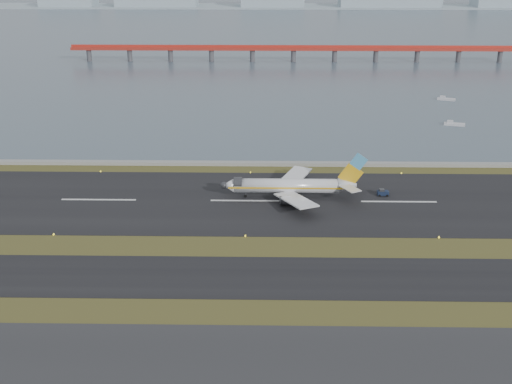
% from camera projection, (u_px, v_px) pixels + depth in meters
% --- Properties ---
extents(ground, '(1000.00, 1000.00, 0.00)m').
position_uv_depth(ground, '(244.00, 251.00, 142.53)').
color(ground, '#384117').
rests_on(ground, ground).
extents(taxiway_strip, '(1000.00, 18.00, 0.10)m').
position_uv_depth(taxiway_strip, '(242.00, 277.00, 131.31)').
color(taxiway_strip, black).
rests_on(taxiway_strip, ground).
extents(runway_strip, '(1000.00, 45.00, 0.10)m').
position_uv_depth(runway_strip, '(248.00, 201.00, 170.51)').
color(runway_strip, black).
rests_on(runway_strip, ground).
extents(seawall, '(1000.00, 2.50, 1.00)m').
position_uv_depth(seawall, '(251.00, 164.00, 198.35)').
color(seawall, gray).
rests_on(seawall, ground).
extents(bay_water, '(1400.00, 800.00, 1.30)m').
position_uv_depth(bay_water, '(262.00, 22.00, 571.86)').
color(bay_water, '#435361').
rests_on(bay_water, ground).
extents(red_pier, '(260.00, 5.00, 10.20)m').
position_uv_depth(red_pier, '(294.00, 49.00, 372.91)').
color(red_pier, red).
rests_on(red_pier, ground).
extents(far_shoreline, '(1400.00, 80.00, 60.50)m').
position_uv_depth(far_shoreline, '(276.00, 1.00, 718.78)').
color(far_shoreline, '#98AAB4').
rests_on(far_shoreline, ground).
extents(airliner, '(38.52, 32.89, 12.80)m').
position_uv_depth(airliner, '(292.00, 186.00, 171.41)').
color(airliner, white).
rests_on(airliner, ground).
extents(pushback_tug, '(3.04, 1.82, 1.94)m').
position_uv_depth(pushback_tug, '(383.00, 193.00, 173.77)').
color(pushback_tug, '#141E37').
rests_on(pushback_tug, ground).
extents(workboat_near, '(8.00, 4.32, 1.86)m').
position_uv_depth(workboat_near, '(454.00, 124.00, 242.20)').
color(workboat_near, silver).
rests_on(workboat_near, ground).
extents(workboat_far, '(8.00, 4.90, 1.86)m').
position_uv_depth(workboat_far, '(446.00, 99.00, 281.78)').
color(workboat_far, silver).
rests_on(workboat_far, ground).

